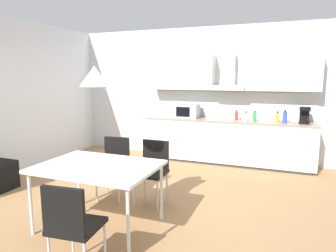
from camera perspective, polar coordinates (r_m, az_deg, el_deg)
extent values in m
cube|color=#9E754C|center=(4.43, -4.96, -13.88)|extent=(7.95, 7.82, 0.02)
cube|color=silver|center=(6.57, 5.14, 6.22)|extent=(6.36, 0.10, 2.76)
cube|color=#333333|center=(6.28, 10.91, -6.61)|extent=(3.19, 0.55, 0.05)
cube|color=silver|center=(6.18, 11.03, -2.78)|extent=(3.33, 0.60, 0.81)
cube|color=gray|center=(6.11, 11.16, 1.06)|extent=(3.35, 0.62, 0.03)
cube|color=silver|center=(6.25, -2.39, -0.59)|extent=(0.01, 0.01, 0.14)
cube|color=silver|center=(6.08, 1.72, -0.87)|extent=(0.01, 0.01, 0.14)
cube|color=silver|center=(5.94, 6.05, -1.16)|extent=(0.01, 0.01, 0.14)
cube|color=silver|center=(5.84, 10.55, -1.45)|extent=(0.01, 0.01, 0.14)
cube|color=silver|center=(6.36, 11.69, 3.96)|extent=(3.33, 0.02, 0.54)
cube|color=silver|center=(6.42, 2.76, 10.13)|extent=(1.35, 0.34, 0.71)
cube|color=silver|center=(6.09, 21.01, 9.57)|extent=(1.35, 0.34, 0.71)
cube|color=#B7BABF|center=(6.16, 11.53, 7.17)|extent=(0.64, 0.40, 0.10)
cube|color=#B7BABF|center=(6.26, 11.80, 10.19)|extent=(0.20, 0.16, 0.66)
cube|color=#ADADB2|center=(6.28, 3.69, 2.87)|extent=(0.48, 0.34, 0.28)
cube|color=black|center=(6.13, 2.84, 2.72)|extent=(0.29, 0.01, 0.20)
cube|color=black|center=(6.03, 24.48, 0.52)|extent=(0.18, 0.18, 0.02)
cylinder|color=black|center=(6.01, 24.53, 1.17)|extent=(0.12, 0.12, 0.12)
cube|color=black|center=(6.07, 24.54, 1.91)|extent=(0.16, 0.08, 0.30)
cube|color=black|center=(5.99, 24.65, 2.97)|extent=(0.18, 0.16, 0.06)
cylinder|color=white|center=(6.03, 14.62, 1.70)|extent=(0.06, 0.06, 0.15)
cylinder|color=black|center=(6.02, 14.66, 2.57)|extent=(0.03, 0.03, 0.03)
cylinder|color=blue|center=(6.00, 21.36, 1.52)|extent=(0.08, 0.08, 0.19)
cylinder|color=black|center=(5.98, 21.43, 2.63)|extent=(0.03, 0.03, 0.04)
cylinder|color=red|center=(6.12, 12.92, 1.92)|extent=(0.07, 0.07, 0.16)
cylinder|color=black|center=(6.11, 12.95, 2.83)|extent=(0.03, 0.03, 0.04)
cylinder|color=green|center=(6.04, 16.16, 1.71)|extent=(0.07, 0.07, 0.16)
cylinder|color=black|center=(6.03, 16.21, 2.66)|extent=(0.03, 0.03, 0.04)
cylinder|color=yellow|center=(5.99, 20.11, 1.48)|extent=(0.07, 0.07, 0.17)
cylinder|color=black|center=(5.97, 20.17, 2.47)|extent=(0.03, 0.03, 0.04)
cube|color=white|center=(3.50, -13.20, -7.53)|extent=(1.33, 0.95, 0.04)
cylinder|color=silver|center=(3.71, -24.69, -13.37)|extent=(0.04, 0.04, 0.71)
cylinder|color=silver|center=(3.02, -7.59, -17.90)|extent=(0.04, 0.04, 0.71)
cylinder|color=silver|center=(4.28, -16.63, -9.83)|extent=(0.04, 0.04, 0.71)
cylinder|color=silver|center=(3.70, -1.27, -12.52)|extent=(0.04, 0.04, 0.71)
cube|color=black|center=(4.09, -3.33, -8.97)|extent=(0.40, 0.40, 0.04)
cube|color=black|center=(4.19, -2.35, -5.39)|extent=(0.38, 0.04, 0.40)
cylinder|color=silver|center=(3.97, -2.03, -13.20)|extent=(0.02, 0.02, 0.43)
cylinder|color=silver|center=(4.10, -6.52, -12.48)|extent=(0.02, 0.02, 0.43)
cylinder|color=silver|center=(4.26, -0.22, -11.57)|extent=(0.02, 0.02, 0.43)
cylinder|color=silver|center=(4.38, -4.45, -10.97)|extent=(0.02, 0.02, 0.43)
cube|color=black|center=(4.36, -10.57, -7.94)|extent=(0.44, 0.44, 0.04)
cube|color=black|center=(4.46, -9.68, -4.59)|extent=(0.38, 0.08, 0.40)
cylinder|color=silver|center=(4.23, -9.32, -11.85)|extent=(0.02, 0.02, 0.43)
cylinder|color=silver|center=(4.37, -13.49, -11.28)|extent=(0.02, 0.02, 0.43)
cylinder|color=silver|center=(4.52, -7.57, -10.39)|extent=(0.02, 0.02, 0.43)
cylinder|color=silver|center=(4.65, -11.51, -9.91)|extent=(0.02, 0.02, 0.43)
cube|color=black|center=(2.86, -16.93, -17.76)|extent=(0.43, 0.43, 0.04)
cube|color=black|center=(2.64, -19.34, -15.04)|extent=(0.38, 0.07, 0.40)
cylinder|color=silver|center=(3.18, -17.70, -19.67)|extent=(0.02, 0.02, 0.43)
cylinder|color=silver|center=(3.03, -11.93, -21.04)|extent=(0.02, 0.02, 0.43)
cone|color=silver|center=(3.36, -13.84, 9.18)|extent=(0.32, 0.32, 0.22)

